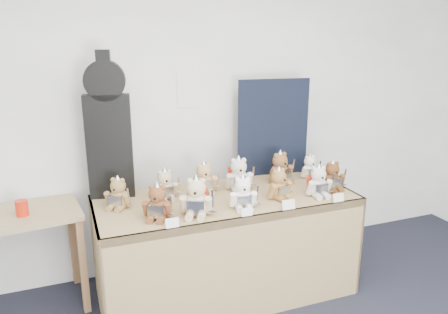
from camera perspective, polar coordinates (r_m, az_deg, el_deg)
name	(u,v)px	position (r m, az deg, el deg)	size (l,w,h in m)	color
room_shell	(189,90)	(3.68, -4.60, 8.75)	(6.00, 6.00, 6.00)	white
display_table	(230,222)	(3.35, 0.74, -8.45)	(1.98, 0.84, 0.82)	#98814D
side_table	(12,231)	(3.52, -25.99, -8.72)	(1.00, 0.63, 0.79)	#957750
guitar_case	(108,128)	(3.32, -14.88, 3.71)	(0.34, 0.16, 1.10)	black
navy_board	(273,128)	(3.79, 6.44, 3.81)	(0.63, 0.02, 0.84)	black
red_cup	(22,208)	(3.40, -24.89, -6.06)	(0.09, 0.09, 0.11)	red
teddy_front_far_left	(158,203)	(2.96, -8.68, -6.02)	(0.22, 0.22, 0.27)	brown
teddy_front_left	(196,199)	(2.99, -3.62, -5.44)	(0.24, 0.24, 0.31)	beige
teddy_front_centre	(243,194)	(3.10, 2.48, -4.86)	(0.22, 0.20, 0.27)	white
teddy_front_right	(279,185)	(3.31, 7.21, -3.64)	(0.22, 0.20, 0.27)	#9D6E3B
teddy_front_far_right	(318,182)	(3.41, 12.22, -3.27)	(0.22, 0.19, 0.27)	silver
teddy_front_end	(332,177)	(3.58, 13.97, -2.54)	(0.21, 0.17, 0.26)	brown
teddy_back_left	(165,186)	(3.31, -7.66, -3.71)	(0.21, 0.17, 0.26)	#C4B38F
teddy_back_centre_left	(204,179)	(3.40, -2.60, -2.91)	(0.23, 0.19, 0.28)	tan
teddy_back_centre_right	(239,175)	(3.46, 1.93, -2.43)	(0.25, 0.22, 0.30)	silver
teddy_back_right	(280,169)	(3.65, 7.36, -1.54)	(0.25, 0.21, 0.30)	brown
teddy_back_end	(310,168)	(3.82, 11.15, -1.38)	(0.19, 0.15, 0.23)	white
teddy_back_far_left	(118,194)	(3.20, -13.66, -4.75)	(0.21, 0.21, 0.26)	olive
entry_card_a	(172,223)	(2.85, -6.78, -8.55)	(0.09, 0.00, 0.06)	white
entry_card_b	(247,212)	(3.00, 2.99, -7.19)	(0.08, 0.00, 0.06)	white
entry_card_c	(289,205)	(3.13, 8.44, -6.17)	(0.10, 0.00, 0.07)	white
entry_card_d	(339,198)	(3.35, 14.73, -5.15)	(0.09, 0.00, 0.06)	white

